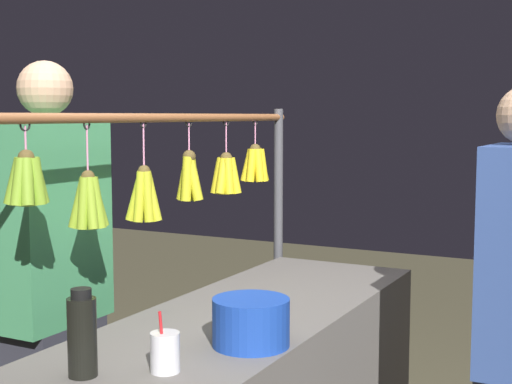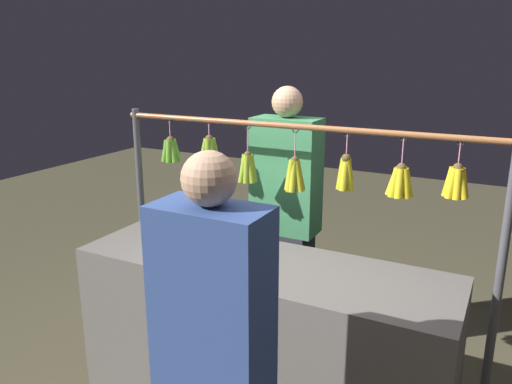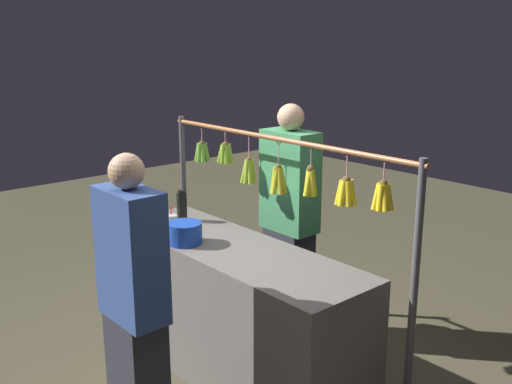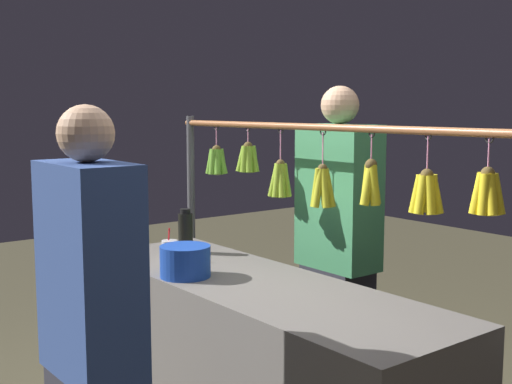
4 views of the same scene
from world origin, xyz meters
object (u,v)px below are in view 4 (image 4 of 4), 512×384
object	(u,v)px
water_bottle	(186,232)
customer_person	(93,364)
blue_bucket	(185,261)
drink_cup	(170,251)
vendor_person	(338,261)

from	to	relation	value
water_bottle	customer_person	distance (m)	1.33
blue_bucket	drink_cup	xyz separation A→B (m)	(0.30, -0.10, -0.02)
water_bottle	customer_person	xyz separation A→B (m)	(-0.93, 0.93, -0.19)
blue_bucket	customer_person	size ratio (longest dim) A/B	0.14
water_bottle	blue_bucket	size ratio (longest dim) A/B	1.02
blue_bucket	customer_person	world-z (taller)	customer_person
drink_cup	customer_person	xyz separation A→B (m)	(-0.80, 0.76, -0.13)
water_bottle	drink_cup	bearing A→B (deg)	126.14
water_bottle	vendor_person	distance (m)	0.79
water_bottle	customer_person	bearing A→B (deg)	134.80
blue_bucket	drink_cup	world-z (taller)	drink_cup
water_bottle	drink_cup	world-z (taller)	water_bottle
vendor_person	customer_person	world-z (taller)	vendor_person
water_bottle	blue_bucket	world-z (taller)	water_bottle
water_bottle	customer_person	world-z (taller)	customer_person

